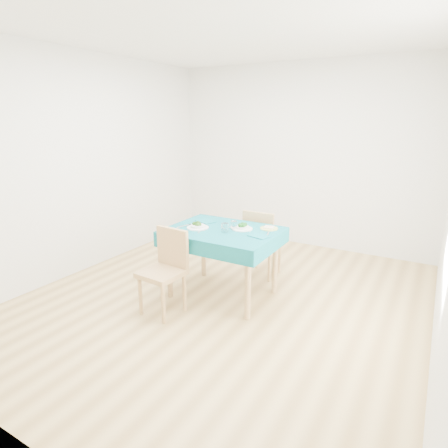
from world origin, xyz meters
The scene contains 16 objects.
room_shell centered at (0.00, 0.00, 1.35)m, with size 4.02×4.52×2.73m.
table centered at (-0.06, 0.09, 0.38)m, with size 1.16×0.88×0.76m, color #085660.
chair_near centered at (-0.39, -0.56, 0.49)m, with size 0.39×0.43×0.97m, color #A7814E.
chair_far centered at (0.09, 0.81, 0.49)m, with size 0.39×0.43×0.98m, color #A7814E.
bowl_near centered at (-0.33, 0.00, 0.79)m, with size 0.24×0.24×0.07m, color white, non-canonical shape.
bowl_far centered at (0.11, 0.20, 0.79)m, with size 0.22×0.22×0.07m, color white, non-canonical shape.
fork_near centered at (-0.50, -0.02, 0.76)m, with size 0.03×0.20×0.00m, color silver.
knife_near centered at (-0.24, -0.08, 0.76)m, with size 0.01×0.19×0.00m, color silver.
fork_far centered at (-0.04, 0.20, 0.76)m, with size 0.02×0.16×0.00m, color silver.
knife_far centered at (0.42, 0.16, 0.76)m, with size 0.01×0.20×0.00m, color silver.
napkin_near centered at (-0.39, 0.26, 0.76)m, with size 0.21×0.15×0.01m, color #0C606A.
napkin_far centered at (0.37, 0.05, 0.76)m, with size 0.20×0.14×0.01m, color #0C606A.
tumbler_center centered at (0.03, 0.16, 0.80)m, with size 0.07×0.07×0.09m, color white.
tumbler_side centered at (0.01, 0.01, 0.81)m, with size 0.08×0.08×0.10m, color white.
side_plate centered at (0.35, 0.36, 0.76)m, with size 0.19×0.19×0.01m, color #C1C660.
bread_slice centered at (0.35, 0.36, 0.78)m, with size 0.10×0.10×0.02m, color beige.
Camera 1 is at (1.87, -3.21, 1.90)m, focal length 30.00 mm.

